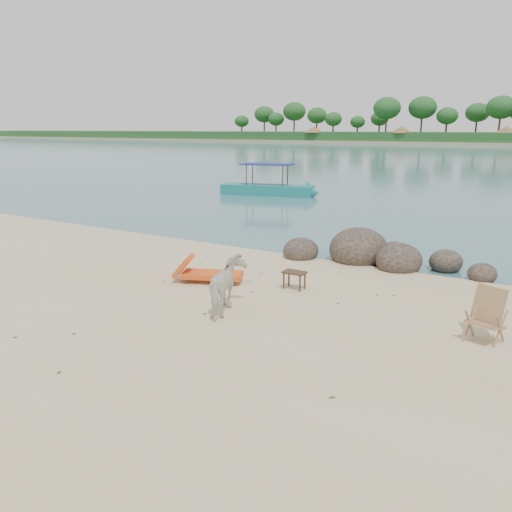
{
  "coord_description": "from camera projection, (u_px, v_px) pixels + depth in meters",
  "views": [
    {
      "loc": [
        5.65,
        -8.31,
        4.09
      ],
      "look_at": [
        -0.55,
        2.0,
        1.0
      ],
      "focal_mm": 35.0,
      "sensor_mm": 36.0,
      "label": 1
    }
  ],
  "objects": [
    {
      "name": "boulders",
      "position": [
        370.0,
        254.0,
        15.7
      ],
      "size": [
        6.36,
        2.95,
        1.38
      ],
      "rotation": [
        0.0,
        0.0,
        0.06
      ],
      "color": "#2F261F",
      "rests_on": "ground"
    },
    {
      "name": "cow",
      "position": [
        228.0,
        287.0,
        11.2
      ],
      "size": [
        1.17,
        1.62,
        1.24
      ],
      "primitive_type": "imported",
      "rotation": [
        0.0,
        0.0,
        3.53
      ],
      "color": "beige",
      "rests_on": "ground"
    },
    {
      "name": "side_table",
      "position": [
        294.0,
        281.0,
        12.93
      ],
      "size": [
        0.59,
        0.38,
        0.47
      ],
      "primitive_type": null,
      "rotation": [
        0.0,
        0.0,
        -0.01
      ],
      "color": "#341F15",
      "rests_on": "ground"
    },
    {
      "name": "lounge_chair",
      "position": [
        212.0,
        272.0,
        13.5
      ],
      "size": [
        2.13,
        1.43,
        0.6
      ],
      "primitive_type": null,
      "rotation": [
        0.0,
        0.0,
        0.39
      ],
      "color": "#E04F1A",
      "rests_on": "ground"
    },
    {
      "name": "deck_chair",
      "position": [
        486.0,
        318.0,
        9.67
      ],
      "size": [
        0.85,
        0.89,
        1.03
      ],
      "primitive_type": null,
      "rotation": [
        0.0,
        0.0,
        -0.31
      ],
      "color": "#9D6F4E",
      "rests_on": "ground"
    },
    {
      "name": "boat_near",
      "position": [
        267.0,
        169.0,
        31.48
      ],
      "size": [
        6.76,
        2.94,
        3.21
      ],
      "primitive_type": null,
      "rotation": [
        0.0,
        0.0,
        0.23
      ],
      "color": "#197673",
      "rests_on": "water"
    },
    {
      "name": "dead_leaves",
      "position": [
        226.0,
        302.0,
        12.11
      ],
      "size": [
        7.13,
        7.16,
        0.0
      ],
      "color": "brown",
      "rests_on": "ground"
    }
  ]
}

